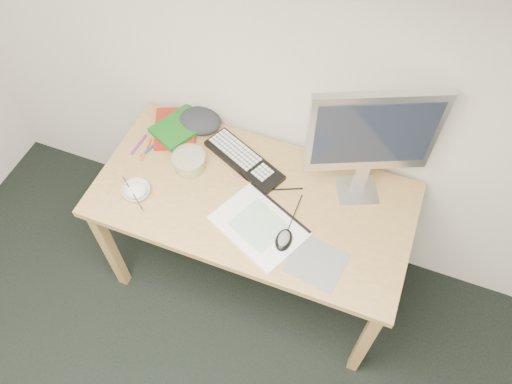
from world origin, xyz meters
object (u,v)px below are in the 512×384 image
keyboard (244,160)px  desk (253,208)px  sketchpad (259,226)px  rice_bowl (137,191)px  monitor (372,136)px

keyboard → desk: bearing=-32.5°
sketchpad → rice_bowl: size_ratio=3.01×
sketchpad → keyboard: size_ratio=0.90×
desk → sketchpad: bearing=-58.6°
desk → monitor: size_ratio=2.38×
desk → rice_bowl: bearing=-161.2°
rice_bowl → keyboard: bearing=41.9°
desk → rice_bowl: rice_bowl is taller
sketchpad → rice_bowl: rice_bowl is taller
rice_bowl → monitor: bearing=22.0°
sketchpad → monitor: size_ratio=0.63×
keyboard → monitor: bearing=27.8°
desk → keyboard: 0.22m
monitor → rice_bowl: monitor is taller
desk → sketchpad: 0.17m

